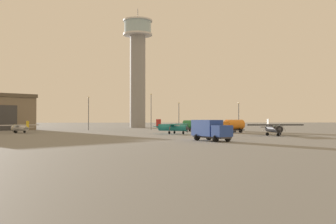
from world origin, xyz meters
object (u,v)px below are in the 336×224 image
Objects in this scene: light_post_west at (239,113)px; truck_fuel_tanker_orange at (231,125)px; airplane_teal at (172,127)px; light_post_east at (89,110)px; light_post_north at (179,113)px; light_post_centre at (151,109)px; airplane_black at (274,128)px; control_tower at (138,63)px; truck_box_blue at (210,129)px; airplane_silver at (20,127)px; truck_fuel_tanker_green at (194,125)px.

truck_fuel_tanker_orange is at bearing -110.12° from light_post_west.
light_post_east reaches higher than airplane_teal.
light_post_centre is at bearing 156.64° from light_post_north.
truck_fuel_tanker_orange is 16.19m from light_post_west.
light_post_east is 17.61m from light_post_centre.
light_post_centre is (-23.35, 37.11, 4.57)m from airplane_black.
light_post_west is at bearing -13.87° from light_post_north.
control_tower is 5.81× the size of truck_fuel_tanker_orange.
truck_box_blue is at bearing -43.24° from airplane_black.
airplane_black is (53.27, -15.51, 0.22)m from airplane_silver.
light_post_east is (-28.05, 11.41, 3.93)m from truck_fuel_tanker_green.
airplane_black is at bearing -65.18° from light_post_north.
truck_fuel_tanker_orange is 0.98× the size of truck_box_blue.
truck_fuel_tanker_orange is at bearing -160.48° from airplane_black.
light_post_north is 8.53m from light_post_centre.
control_tower reaches higher than light_post_north.
light_post_north reaches higher than truck_fuel_tanker_orange.
light_post_east is at bearing 178.51° from truck_box_blue.
truck_fuel_tanker_orange is 11.04m from truck_fuel_tanker_green.
light_post_north reaches higher than airplane_black.
truck_fuel_tanker_orange is at bearing -138.75° from airplane_silver.
control_tower is 45.68m from truck_fuel_tanker_green.
light_post_west is at bearing -136.20° from truck_fuel_tanker_orange.
truck_fuel_tanker_green is at bearing -127.66° from airplane_silver.
truck_box_blue is 1.23× the size of truck_fuel_tanker_green.
light_post_north is at bearing -65.73° from control_tower.
airplane_black is (27.73, -60.63, -20.99)m from control_tower.
light_post_centre is (-10.66, 14.20, 4.47)m from truck_fuel_tanker_green.
airplane_silver is 41.98m from light_post_north.
light_post_north is (37.65, 18.25, 3.42)m from airplane_silver.
airplane_black reaches higher than truck_fuel_tanker_orange.
light_post_north reaches higher than truck_fuel_tanker_green.
airplane_silver is 48.17m from truck_fuel_tanker_orange.
truck_fuel_tanker_orange is at bearing -28.64° from light_post_east.
airplane_teal is 34.74m from airplane_silver.
truck_fuel_tanker_orange is at bearing 54.01° from airplane_teal.
airplane_teal is 1.38× the size of truck_fuel_tanker_orange.
light_post_north is (-10.51, 18.90, 3.03)m from truck_fuel_tanker_orange.
airplane_black is at bearing -57.82° from light_post_centre.
airplane_teal is at bearing -81.24° from light_post_centre.
airplane_silver is 37.21m from light_post_centre.
control_tower is at bearing 132.18° from airplane_teal.
light_post_east is at bearing -54.72° from truck_fuel_tanker_orange.
airplane_silver is at bearing -26.85° from truck_fuel_tanker_orange.
truck_box_blue is at bearing -80.52° from control_tower.
truck_fuel_tanker_orange reaches higher than airplane_silver.
light_post_east reaches higher than light_post_north.
truck_fuel_tanker_green is 0.63× the size of light_post_east.
light_post_west is at bearing 79.01° from airplane_teal.
light_post_east reaches higher than light_post_west.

